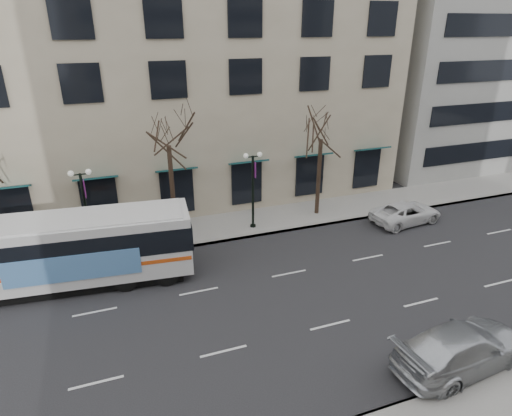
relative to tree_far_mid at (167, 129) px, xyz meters
name	(u,v)px	position (x,y,z in m)	size (l,w,h in m)	color
ground	(210,318)	(0.00, -8.80, -6.91)	(160.00, 160.00, 0.00)	black
sidewalk_far	(249,223)	(5.00, 0.20, -6.83)	(80.00, 4.00, 0.15)	gray
building_hotel	(110,31)	(-2.00, 12.20, 5.09)	(40.00, 20.00, 24.00)	tan
tree_far_mid	(167,129)	(0.00, 0.00, 0.00)	(3.60, 3.60, 8.55)	black
tree_far_right	(322,125)	(10.00, 0.00, -0.48)	(3.60, 3.60, 8.06)	black
lamp_post_left	(86,208)	(-4.99, -0.60, -3.96)	(1.22, 0.45, 5.21)	black
lamp_post_right	(253,187)	(5.01, -0.60, -3.96)	(1.22, 0.45, 5.21)	black
city_bus	(54,251)	(-6.62, -3.53, -4.86)	(14.02, 4.34, 3.74)	silver
silver_car	(463,347)	(8.62, -15.00, -6.04)	(2.43, 5.98, 1.74)	#B6BABF
white_pickup	(406,213)	(15.13, -3.16, -6.21)	(2.32, 5.02, 1.40)	white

